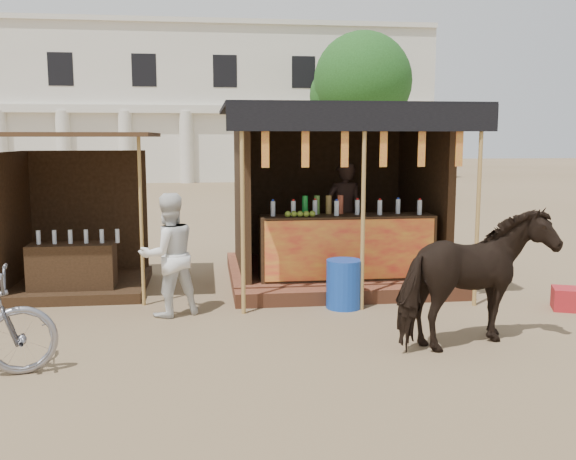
{
  "coord_description": "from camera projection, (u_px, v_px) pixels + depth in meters",
  "views": [
    {
      "loc": [
        -1.07,
        -6.7,
        2.32
      ],
      "look_at": [
        0.0,
        1.6,
        1.1
      ],
      "focal_mm": 40.0,
      "sensor_mm": 36.0,
      "label": 1
    }
  ],
  "objects": [
    {
      "name": "ground",
      "position": [
        307.0,
        350.0,
        7.05
      ],
      "size": [
        120.0,
        120.0,
        0.0
      ],
      "primitive_type": "plane",
      "color": "#846B4C",
      "rests_on": "ground"
    },
    {
      "name": "main_stall",
      "position": [
        336.0,
        218.0,
        10.33
      ],
      "size": [
        3.6,
        3.61,
        2.78
      ],
      "color": "brown",
      "rests_on": "ground"
    },
    {
      "name": "secondary_stall",
      "position": [
        67.0,
        235.0,
        9.7
      ],
      "size": [
        2.4,
        2.4,
        2.38
      ],
      "color": "#392414",
      "rests_on": "ground"
    },
    {
      "name": "cow",
      "position": [
        475.0,
        279.0,
        7.03
      ],
      "size": [
        2.0,
        1.43,
        1.54
      ],
      "primitive_type": "imported",
      "rotation": [
        0.0,
        0.0,
        1.94
      ],
      "color": "black",
      "rests_on": "ground"
    },
    {
      "name": "bystander",
      "position": [
        169.0,
        255.0,
        8.3
      ],
      "size": [
        0.96,
        0.87,
        1.61
      ],
      "primitive_type": "imported",
      "rotation": [
        0.0,
        0.0,
        3.56
      ],
      "color": "white",
      "rests_on": "ground"
    },
    {
      "name": "blue_barrel",
      "position": [
        344.0,
        284.0,
        8.73
      ],
      "size": [
        0.48,
        0.48,
        0.67
      ],
      "primitive_type": "cylinder",
      "rotation": [
        0.0,
        0.0,
        -0.0
      ],
      "color": "#1642A8",
      "rests_on": "ground"
    },
    {
      "name": "red_crate",
      "position": [
        566.0,
        299.0,
        8.67
      ],
      "size": [
        0.48,
        0.49,
        0.3
      ],
      "primitive_type": "cube",
      "rotation": [
        0.0,
        0.0,
        -0.39
      ],
      "color": "#A61B20",
      "rests_on": "ground"
    },
    {
      "name": "cooler",
      "position": [
        423.0,
        274.0,
        9.85
      ],
      "size": [
        0.72,
        0.57,
        0.46
      ],
      "color": "#1C7E33",
      "rests_on": "ground"
    },
    {
      "name": "background_building",
      "position": [
        187.0,
        107.0,
        35.61
      ],
      "size": [
        26.0,
        7.45,
        8.18
      ],
      "color": "silver",
      "rests_on": "ground"
    },
    {
      "name": "tree",
      "position": [
        358.0,
        85.0,
        28.85
      ],
      "size": [
        4.5,
        4.4,
        7.0
      ],
      "color": "#382314",
      "rests_on": "ground"
    }
  ]
}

